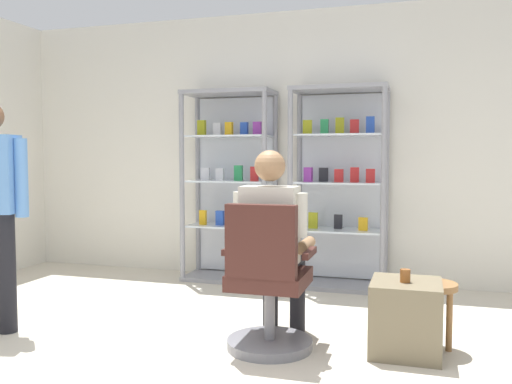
{
  "coord_description": "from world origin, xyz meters",
  "views": [
    {
      "loc": [
        1.3,
        -2.43,
        1.25
      ],
      "look_at": [
        0.18,
        1.22,
        1.0
      ],
      "focal_mm": 38.19,
      "sensor_mm": 36.0,
      "label": 1
    }
  ],
  "objects_px": {
    "office_chair": "(268,291)",
    "seated_shopkeeper": "(274,238)",
    "storage_crate": "(406,317)",
    "display_cabinet_left": "(231,184)",
    "tea_glass": "(405,276)",
    "wooden_stool": "(432,296)",
    "display_cabinet_right": "(340,186)"
  },
  "relations": [
    {
      "from": "storage_crate",
      "to": "office_chair",
      "type": "bearing_deg",
      "value": -165.06
    },
    {
      "from": "office_chair",
      "to": "storage_crate",
      "type": "relative_size",
      "value": 2.08
    },
    {
      "from": "display_cabinet_left",
      "to": "tea_glass",
      "type": "xyz_separation_m",
      "value": [
        1.76,
        -1.7,
        -0.46
      ]
    },
    {
      "from": "display_cabinet_left",
      "to": "tea_glass",
      "type": "distance_m",
      "value": 2.49
    },
    {
      "from": "office_chair",
      "to": "tea_glass",
      "type": "bearing_deg",
      "value": 13.41
    },
    {
      "from": "display_cabinet_right",
      "to": "wooden_stool",
      "type": "relative_size",
      "value": 4.33
    },
    {
      "from": "display_cabinet_right",
      "to": "storage_crate",
      "type": "height_order",
      "value": "display_cabinet_right"
    },
    {
      "from": "storage_crate",
      "to": "wooden_stool",
      "type": "xyz_separation_m",
      "value": [
        0.16,
        0.12,
        0.12
      ]
    },
    {
      "from": "seated_shopkeeper",
      "to": "tea_glass",
      "type": "bearing_deg",
      "value": 2.53
    },
    {
      "from": "office_chair",
      "to": "seated_shopkeeper",
      "type": "xyz_separation_m",
      "value": [
        -0.0,
        0.16,
        0.32
      ]
    },
    {
      "from": "display_cabinet_right",
      "to": "office_chair",
      "type": "xyz_separation_m",
      "value": [
        -0.18,
        -1.9,
        -0.57
      ]
    },
    {
      "from": "storage_crate",
      "to": "seated_shopkeeper",
      "type": "bearing_deg",
      "value": -175.77
    },
    {
      "from": "display_cabinet_right",
      "to": "wooden_stool",
      "type": "xyz_separation_m",
      "value": [
        0.83,
        -1.56,
        -0.62
      ]
    },
    {
      "from": "seated_shopkeeper",
      "to": "display_cabinet_right",
      "type": "bearing_deg",
      "value": 84.02
    },
    {
      "from": "display_cabinet_left",
      "to": "office_chair",
      "type": "distance_m",
      "value": 2.19
    },
    {
      "from": "display_cabinet_right",
      "to": "office_chair",
      "type": "bearing_deg",
      "value": -95.41
    },
    {
      "from": "seated_shopkeeper",
      "to": "tea_glass",
      "type": "height_order",
      "value": "seated_shopkeeper"
    },
    {
      "from": "display_cabinet_left",
      "to": "office_chair",
      "type": "relative_size",
      "value": 1.98
    },
    {
      "from": "display_cabinet_left",
      "to": "office_chair",
      "type": "bearing_deg",
      "value": -64.19
    },
    {
      "from": "display_cabinet_right",
      "to": "storage_crate",
      "type": "distance_m",
      "value": 1.95
    },
    {
      "from": "tea_glass",
      "to": "office_chair",
      "type": "bearing_deg",
      "value": -166.59
    },
    {
      "from": "display_cabinet_left",
      "to": "display_cabinet_right",
      "type": "xyz_separation_m",
      "value": [
        1.1,
        0.0,
        0.0
      ]
    },
    {
      "from": "seated_shopkeeper",
      "to": "wooden_stool",
      "type": "distance_m",
      "value": 1.09
    },
    {
      "from": "tea_glass",
      "to": "display_cabinet_left",
      "type": "bearing_deg",
      "value": 136.0
    },
    {
      "from": "storage_crate",
      "to": "display_cabinet_left",
      "type": "bearing_deg",
      "value": 136.54
    },
    {
      "from": "display_cabinet_right",
      "to": "tea_glass",
      "type": "xyz_separation_m",
      "value": [
        0.66,
        -1.7,
        -0.47
      ]
    },
    {
      "from": "tea_glass",
      "to": "wooden_stool",
      "type": "distance_m",
      "value": 0.27
    },
    {
      "from": "storage_crate",
      "to": "tea_glass",
      "type": "height_order",
      "value": "tea_glass"
    },
    {
      "from": "office_chair",
      "to": "storage_crate",
      "type": "bearing_deg",
      "value": 14.94
    },
    {
      "from": "display_cabinet_left",
      "to": "tea_glass",
      "type": "relative_size",
      "value": 23.03
    },
    {
      "from": "seated_shopkeeper",
      "to": "display_cabinet_left",
      "type": "bearing_deg",
      "value": 117.83
    },
    {
      "from": "display_cabinet_right",
      "to": "tea_glass",
      "type": "bearing_deg",
      "value": -68.76
    }
  ]
}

